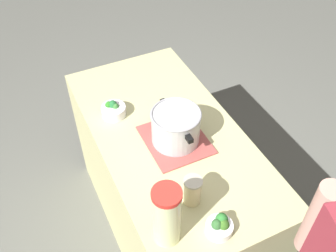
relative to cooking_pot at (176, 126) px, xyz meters
name	(u,v)px	position (x,y,z in m)	size (l,w,h in m)	color
ground_plane	(168,225)	(-0.06, -0.01, -0.97)	(8.00, 8.00, 0.00)	slate
counter_slab	(168,185)	(-0.06, -0.01, -0.53)	(1.38, 0.69, 0.87)	#C0BC83
dish_cloth	(175,140)	(0.00, 0.00, -0.09)	(0.33, 0.29, 0.01)	#A74D48
cooking_pot	(176,126)	(0.00, 0.00, 0.00)	(0.31, 0.24, 0.17)	#B7B7BC
lemonade_pitcher	(167,215)	(0.45, -0.26, 0.05)	(0.11, 0.11, 0.29)	beige
mason_jar	(192,190)	(0.34, -0.09, -0.03)	(0.08, 0.08, 0.14)	beige
broccoli_bowl_front	(220,226)	(0.52, -0.06, -0.06)	(0.11, 0.11, 0.08)	silver
broccoli_bowl_center	(114,110)	(-0.31, -0.21, -0.07)	(0.13, 0.13, 0.08)	silver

